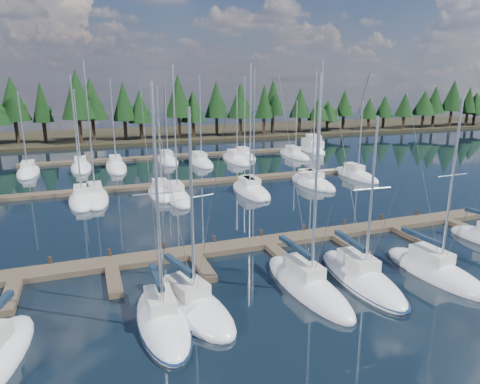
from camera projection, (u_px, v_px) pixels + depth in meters
name	position (u px, v px, depth m)	size (l,w,h in m)	color
ground	(221.00, 205.00, 45.31)	(260.00, 260.00, 0.00)	black
far_shore	(143.00, 135.00, 99.70)	(220.00, 30.00, 0.60)	black
main_dock	(269.00, 245.00, 33.78)	(44.00, 6.13, 0.90)	brown
back_docks	(180.00, 168.00, 63.04)	(50.00, 21.80, 0.40)	brown
front_sailboat_1	(162.00, 320.00, 23.05)	(2.70, 8.02, 13.61)	white
front_sailboat_2	(191.00, 305.00, 24.64)	(4.95, 8.69, 12.35)	white
front_sailboat_3	(307.00, 285.00, 27.05)	(2.98, 9.55, 14.03)	white
front_sailboat_4	(360.00, 277.00, 28.12)	(3.52, 9.51, 11.62)	white
front_sailboat_5	(434.00, 271.00, 29.03)	(3.20, 8.62, 12.76)	white
back_sailboat_rows	(190.00, 174.00, 58.60)	(47.09, 31.86, 15.81)	white
motor_yacht_right	(312.00, 148.00, 79.19)	(5.02, 10.48, 5.04)	white
tree_line	(135.00, 105.00, 88.07)	(184.52, 11.72, 14.13)	black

